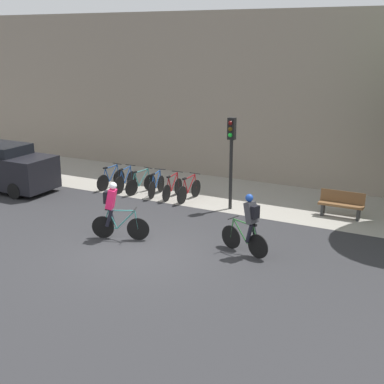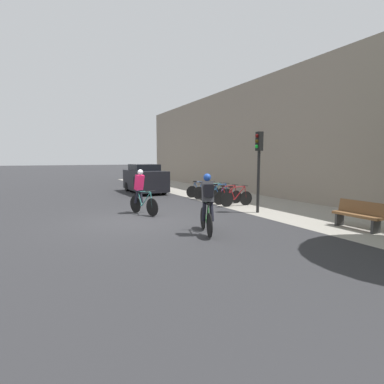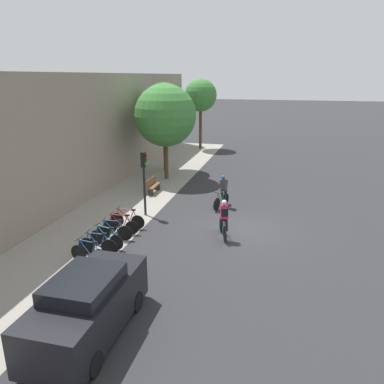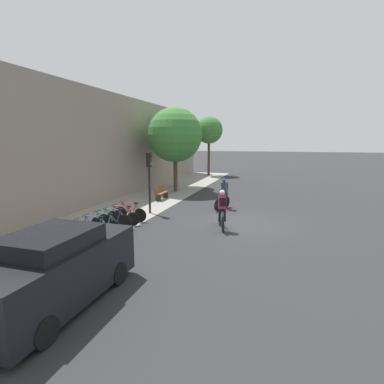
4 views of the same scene
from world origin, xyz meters
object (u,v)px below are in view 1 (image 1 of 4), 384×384
object	(u,v)px
traffic_light_pole	(231,146)
parked_bike_5	(189,190)
cyclist_pink	(114,209)
parked_bike_1	(126,181)
parked_bike_0	(111,179)
parked_car	(4,168)
cyclist_grey	(249,223)
bench	(341,204)
parked_bike_4	(172,188)
parked_bike_3	(156,185)
parked_bike_2	(141,183)

from	to	relation	value
traffic_light_pole	parked_bike_5	bearing A→B (deg)	172.93
cyclist_pink	parked_bike_1	size ratio (longest dim) A/B	1.08
cyclist_pink	parked_bike_1	world-z (taller)	cyclist_pink
parked_bike_0	parked_car	bearing A→B (deg)	-150.97
cyclist_grey	bench	size ratio (longest dim) A/B	1.18
cyclist_grey	parked_bike_5	distance (m)	5.55
cyclist_pink	traffic_light_pole	world-z (taller)	traffic_light_pole
parked_bike_4	parked_bike_5	distance (m)	0.72
parked_bike_3	bench	bearing A→B (deg)	5.84
cyclist_grey	parked_bike_4	xyz separation A→B (m)	(-4.68, 3.85, -0.55)
parked_bike_0	parked_bike_5	distance (m)	3.61
parked_bike_0	bench	bearing A→B (deg)	4.46
cyclist_pink	cyclist_grey	bearing A→B (deg)	10.11
parked_bike_4	parked_car	world-z (taller)	parked_car
cyclist_pink	traffic_light_pole	bearing A→B (deg)	66.27
cyclist_grey	traffic_light_pole	world-z (taller)	traffic_light_pole
parked_car	parked_bike_5	bearing A→B (deg)	15.74
parked_bike_0	parked_bike_5	bearing A→B (deg)	-0.02
cyclist_grey	bench	xyz separation A→B (m)	(1.57, 4.57, -0.48)
parked_bike_4	parked_bike_0	bearing A→B (deg)	179.98
traffic_light_pole	bench	size ratio (longest dim) A/B	2.18
cyclist_grey	parked_bike_2	world-z (taller)	cyclist_grey
parked_bike_4	parked_bike_1	bearing A→B (deg)	179.96
parked_bike_4	parked_car	size ratio (longest dim) A/B	0.39
cyclist_grey	bench	world-z (taller)	cyclist_grey
parked_bike_1	cyclist_pink	bearing A→B (deg)	-58.99
parked_bike_2	parked_bike_3	size ratio (longest dim) A/B	1.01
traffic_light_pole	bench	xyz separation A→B (m)	(3.73, 0.94, -1.83)
parked_bike_0	parked_bike_4	size ratio (longest dim) A/B	0.98
cyclist_grey	parked_bike_5	size ratio (longest dim) A/B	1.03
cyclist_pink	parked_car	bearing A→B (deg)	160.77
cyclist_grey	parked_bike_3	distance (m)	6.66
parked_bike_5	cyclist_grey	bearing A→B (deg)	-44.26
bench	parked_bike_1	bearing A→B (deg)	-175.16
parked_bike_1	parked_bike_3	xyz separation A→B (m)	(1.44, -0.00, -0.01)
parked_bike_3	parked_bike_5	world-z (taller)	same
cyclist_pink	parked_bike_5	bearing A→B (deg)	88.37
parked_bike_0	parked_bike_2	xyz separation A→B (m)	(1.44, -0.00, -0.00)
parked_bike_1	parked_bike_3	distance (m)	1.44
parked_bike_2	bench	xyz separation A→B (m)	(7.69, 0.71, 0.07)
cyclist_grey	parked_bike_5	bearing A→B (deg)	135.74
parked_bike_2	parked_bike_1	bearing A→B (deg)	179.90
cyclist_pink	traffic_light_pole	xyz separation A→B (m)	(1.92, 4.36, 1.35)
parked_bike_1	parked_car	world-z (taller)	parked_car
parked_bike_0	bench	xyz separation A→B (m)	(9.13, 0.71, 0.07)
parked_bike_1	parked_bike_5	world-z (taller)	parked_bike_1
bench	parked_bike_5	bearing A→B (deg)	-172.63
parked_bike_4	bench	distance (m)	6.28
parked_bike_1	parked_bike_4	distance (m)	2.17
parked_bike_2	parked_bike_4	xyz separation A→B (m)	(1.45, -0.00, -0.00)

